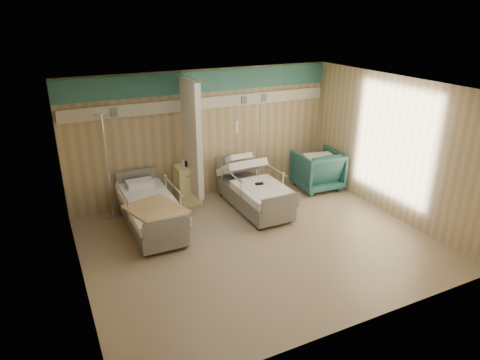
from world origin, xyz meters
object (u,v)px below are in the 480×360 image
object	(u,v)px
iv_stand_right	(256,173)
iv_stand_left	(111,196)
bed_left	(151,215)
visitor_armchair	(317,170)
bedside_cabinet	(188,184)
bed_right	(254,195)

from	to	relation	value
iv_stand_right	iv_stand_left	bearing A→B (deg)	178.97
bed_left	visitor_armchair	xyz separation A→B (m)	(4.05, 0.36, 0.14)
bedside_cabinet	visitor_armchair	world-z (taller)	visitor_armchair
bed_left	bedside_cabinet	bearing A→B (deg)	40.60
bedside_cabinet	iv_stand_left	distance (m)	1.61
visitor_armchair	bedside_cabinet	bearing A→B (deg)	-6.58
bed_right	bedside_cabinet	distance (m)	1.46
bed_right	visitor_armchair	distance (m)	1.89
visitor_armchair	iv_stand_right	distance (m)	1.44
iv_stand_right	iv_stand_left	world-z (taller)	iv_stand_left
bed_left	visitor_armchair	distance (m)	4.07
bed_right	iv_stand_right	size ratio (longest dim) A/B	1.07
bed_right	iv_stand_right	bearing A→B (deg)	59.98
visitor_armchair	bed_right	bearing A→B (deg)	14.60
bedside_cabinet	visitor_armchair	bearing A→B (deg)	-10.26
bed_right	iv_stand_left	world-z (taller)	iv_stand_left
bed_right	visitor_armchair	bearing A→B (deg)	10.93
bed_right	iv_stand_left	xyz separation A→B (m)	(-2.76, 0.94, 0.12)
visitor_armchair	iv_stand_right	xyz separation A→B (m)	(-1.34, 0.53, -0.04)
bed_right	bedside_cabinet	world-z (taller)	bedside_cabinet
bed_left	iv_stand_right	xyz separation A→B (m)	(2.71, 0.88, 0.10)
bedside_cabinet	bed_right	bearing A→B (deg)	-38.05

